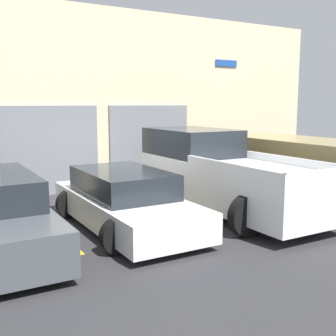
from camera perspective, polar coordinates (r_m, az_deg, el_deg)
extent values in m
plane|color=#2D2D30|center=(10.45, -1.59, -5.55)|extent=(28.00, 28.00, 0.00)
cube|color=beige|center=(13.13, -8.60, 9.12)|extent=(15.89, 0.60, 5.38)
cube|color=slate|center=(12.33, -15.55, 2.28)|extent=(2.74, 0.08, 2.52)
cube|color=slate|center=(13.45, -2.48, 3.10)|extent=(2.74, 0.08, 2.52)
cube|color=#1E4799|center=(15.08, 7.89, 13.88)|extent=(0.90, 0.03, 0.22)
cube|color=white|center=(10.13, 7.91, -1.91)|extent=(1.85, 5.56, 0.99)
cube|color=#1E2328|center=(11.24, 3.22, 3.55)|extent=(1.70, 2.50, 0.70)
cube|color=white|center=(8.52, 8.45, 0.06)|extent=(0.08, 3.06, 0.18)
cube|color=white|center=(9.71, 16.67, 0.84)|extent=(0.08, 3.06, 0.18)
cube|color=white|center=(8.08, 20.00, -0.85)|extent=(1.85, 0.08, 0.18)
cylinder|color=black|center=(11.15, -0.89, -2.45)|extent=(0.83, 0.22, 0.83)
cylinder|color=black|center=(12.02, 5.92, -1.68)|extent=(0.83, 0.22, 0.83)
cylinder|color=black|center=(8.39, 10.71, -6.35)|extent=(0.83, 0.22, 0.83)
cylinder|color=black|center=(9.51, 18.21, -4.86)|extent=(0.83, 0.22, 0.83)
cube|color=white|center=(8.85, -5.82, -5.43)|extent=(1.71, 4.40, 0.55)
cube|color=#1E2328|center=(8.83, -6.17, -1.92)|extent=(1.51, 2.42, 0.51)
cylinder|color=black|center=(9.87, -13.06, -4.74)|extent=(0.64, 0.22, 0.64)
cylinder|color=black|center=(10.38, -5.15, -3.87)|extent=(0.64, 0.22, 0.64)
cylinder|color=black|center=(7.39, -6.75, -9.14)|extent=(0.64, 0.22, 0.64)
cylinder|color=black|center=(8.06, 3.13, -7.55)|extent=(0.64, 0.22, 0.64)
cylinder|color=black|center=(9.71, -19.49, -5.25)|extent=(0.64, 0.22, 0.64)
cylinder|color=black|center=(6.97, -14.95, -10.51)|extent=(0.64, 0.22, 0.64)
cube|color=#9E8956|center=(11.89, 18.04, 0.17)|extent=(1.93, 4.95, 1.48)
cube|color=#1E2328|center=(13.56, 10.51, 3.58)|extent=(1.74, 0.06, 0.28)
cylinder|color=black|center=(12.48, 10.04, -1.83)|extent=(0.64, 0.22, 0.64)
cylinder|color=black|center=(13.63, 15.55, -1.13)|extent=(0.64, 0.22, 0.64)
cylinder|color=black|center=(10.37, 21.01, -4.43)|extent=(0.64, 0.22, 0.64)
cube|color=gold|center=(8.53, -13.99, -9.10)|extent=(0.12, 2.20, 0.01)
cube|color=gold|center=(9.55, 1.51, -6.91)|extent=(0.12, 2.20, 0.01)
cube|color=gold|center=(11.12, 13.24, -4.89)|extent=(0.12, 2.20, 0.01)
cube|color=gold|center=(13.04, 21.75, -3.29)|extent=(0.12, 2.20, 0.01)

